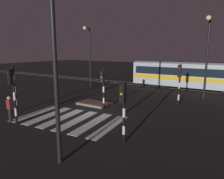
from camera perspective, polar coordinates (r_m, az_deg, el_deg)
name	(u,v)px	position (r m, az deg, el deg)	size (l,w,h in m)	color
ground_plane	(89,112)	(16.13, -6.33, -6.02)	(120.00, 120.00, 0.00)	black
rail_near	(152,86)	(27.26, 10.97, 0.82)	(80.00, 0.12, 0.03)	#59595E
rail_far	(156,85)	(28.58, 12.03, 1.24)	(80.00, 0.12, 0.03)	#59595E
crosswalk_zebra	(69,119)	(14.63, -11.53, -7.93)	(7.21, 4.95, 0.02)	silver
traffic_island	(95,103)	(18.17, -4.79, -3.78)	(2.70, 1.78, 0.18)	slate
traffic_light_kerb_mid_left	(12,87)	(14.27, -25.54, 0.51)	(0.36, 0.42, 3.58)	black
traffic_light_corner_near_left	(13,82)	(16.98, -25.35, 1.81)	(0.36, 0.42, 3.49)	black
traffic_light_corner_near_right	(123,103)	(10.19, 3.07, -3.72)	(0.36, 0.42, 3.18)	black
traffic_light_corner_far_right	(179,79)	(17.92, 17.90, 2.81)	(0.36, 0.42, 3.52)	black
traffic_light_median_centre	(103,83)	(16.30, -2.50, 1.77)	(0.36, 0.42, 3.18)	black
street_lamp_trackside_right	(207,49)	(21.05, 24.54, 10.12)	(0.44, 1.21, 7.54)	black
street_lamp_near_kerb	(49,41)	(8.18, -16.80, 12.64)	(0.44, 1.21, 7.96)	black
street_lamp_trackside_left	(89,50)	(26.41, -6.38, 10.78)	(0.44, 1.21, 7.39)	black
tram	(195,75)	(26.36, 21.70, 3.71)	(15.00, 2.58, 4.15)	#B2BCC1
pedestrian_waiting_at_kerb	(10,109)	(15.15, -26.10, -4.76)	(0.36, 0.24, 1.71)	black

